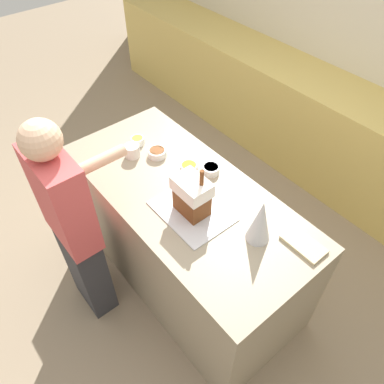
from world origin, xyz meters
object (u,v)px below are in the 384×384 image
(candy_bowl_near_tray_left, at_px, (138,140))
(candy_bowl_far_right, at_px, (211,169))
(candy_bowl_front_corner, at_px, (157,152))
(person, at_px, (74,228))
(gingerbread_house, at_px, (192,195))
(candy_bowl_far_left, at_px, (189,167))
(decorative_tree, at_px, (260,221))
(cookbook, at_px, (304,244))
(baking_tray, at_px, (192,211))
(mug, at_px, (132,151))

(candy_bowl_near_tray_left, distance_m, candy_bowl_far_right, 0.58)
(candy_bowl_front_corner, relative_size, person, 0.08)
(gingerbread_house, bearing_deg, candy_bowl_far_left, 143.77)
(gingerbread_house, bearing_deg, decorative_tree, 22.83)
(decorative_tree, distance_m, cookbook, 0.28)
(candy_bowl_near_tray_left, relative_size, cookbook, 0.40)
(baking_tray, xyz_separation_m, gingerbread_house, (0.00, 0.00, 0.13))
(cookbook, bearing_deg, gingerbread_house, -151.37)
(gingerbread_house, height_order, candy_bowl_far_right, gingerbread_house)
(cookbook, bearing_deg, candy_bowl_far_right, -179.74)
(candy_bowl_front_corner, height_order, mug, mug)
(cookbook, height_order, person, person)
(cookbook, bearing_deg, decorative_tree, -141.91)
(candy_bowl_near_tray_left, relative_size, candy_bowl_front_corner, 0.74)
(candy_bowl_far_left, distance_m, person, 0.80)
(candy_bowl_front_corner, bearing_deg, mug, -128.06)
(gingerbread_house, relative_size, person, 0.21)
(candy_bowl_near_tray_left, bearing_deg, mug, -48.30)
(decorative_tree, relative_size, candy_bowl_near_tray_left, 3.04)
(candy_bowl_front_corner, bearing_deg, person, -80.11)
(candy_bowl_near_tray_left, relative_size, mug, 0.93)
(gingerbread_house, bearing_deg, cookbook, 28.63)
(candy_bowl_far_left, xyz_separation_m, person, (-0.12, -0.78, -0.12))
(candy_bowl_front_corner, relative_size, mug, 1.25)
(candy_bowl_near_tray_left, bearing_deg, baking_tray, -8.40)
(baking_tray, bearing_deg, gingerbread_house, 24.34)
(mug, bearing_deg, baking_tray, -0.64)
(baking_tray, distance_m, candy_bowl_far_left, 0.36)
(decorative_tree, distance_m, candy_bowl_near_tray_left, 1.10)
(baking_tray, relative_size, candy_bowl_near_tray_left, 4.85)
(decorative_tree, distance_m, mug, 1.02)
(decorative_tree, relative_size, person, 0.18)
(candy_bowl_far_left, bearing_deg, baking_tray, -36.30)
(candy_bowl_far_right, relative_size, cookbook, 0.49)
(gingerbread_house, distance_m, mug, 0.64)
(decorative_tree, bearing_deg, mug, -171.56)
(baking_tray, relative_size, candy_bowl_far_left, 3.93)
(candy_bowl_far_left, xyz_separation_m, cookbook, (0.86, 0.10, -0.01))
(decorative_tree, xyz_separation_m, candy_bowl_far_right, (-0.55, 0.15, -0.11))
(candy_bowl_near_tray_left, bearing_deg, candy_bowl_front_corner, 8.91)
(candy_bowl_far_left, bearing_deg, decorative_tree, -4.89)
(mug, height_order, person, person)
(candy_bowl_near_tray_left, distance_m, cookbook, 1.30)
(candy_bowl_near_tray_left, distance_m, candy_bowl_far_left, 0.45)
(candy_bowl_near_tray_left, xyz_separation_m, candy_bowl_far_right, (0.54, 0.20, -0.00))
(candy_bowl_far_left, height_order, person, person)
(candy_bowl_near_tray_left, distance_m, mug, 0.13)
(candy_bowl_near_tray_left, height_order, candy_bowl_far_right, same)
(decorative_tree, bearing_deg, person, -137.05)
(candy_bowl_far_right, bearing_deg, candy_bowl_front_corner, -154.26)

